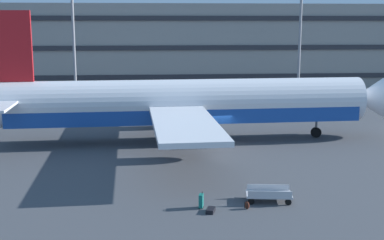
{
  "coord_description": "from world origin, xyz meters",
  "views": [
    {
      "loc": [
        -5.43,
        -41.52,
        10.09
      ],
      "look_at": [
        -2.47,
        -4.28,
        3.0
      ],
      "focal_mm": 47.97,
      "sensor_mm": 36.0,
      "label": 1
    }
  ],
  "objects_px": {
    "backpack_purple": "(247,205)",
    "airliner": "(181,104)",
    "suitcase_upright": "(201,201)",
    "suitcase_orange": "(211,210)",
    "baggage_cart": "(269,194)"
  },
  "relations": [
    {
      "from": "backpack_purple",
      "to": "airliner",
      "type": "bearing_deg",
      "value": 98.97
    },
    {
      "from": "suitcase_upright",
      "to": "suitcase_orange",
      "type": "distance_m",
      "value": 0.88
    },
    {
      "from": "suitcase_upright",
      "to": "backpack_purple",
      "type": "bearing_deg",
      "value": -7.69
    },
    {
      "from": "backpack_purple",
      "to": "baggage_cart",
      "type": "xyz_separation_m",
      "value": [
        1.45,
        1.08,
        0.22
      ]
    },
    {
      "from": "airliner",
      "to": "backpack_purple",
      "type": "relative_size",
      "value": 78.07
    },
    {
      "from": "airliner",
      "to": "baggage_cart",
      "type": "bearing_deg",
      "value": -75.36
    },
    {
      "from": "airliner",
      "to": "backpack_purple",
      "type": "distance_m",
      "value": 17.28
    },
    {
      "from": "suitcase_orange",
      "to": "baggage_cart",
      "type": "distance_m",
      "value": 3.81
    },
    {
      "from": "baggage_cart",
      "to": "suitcase_upright",
      "type": "bearing_deg",
      "value": -169.42
    },
    {
      "from": "suitcase_orange",
      "to": "baggage_cart",
      "type": "height_order",
      "value": "baggage_cart"
    },
    {
      "from": "airliner",
      "to": "suitcase_orange",
      "type": "relative_size",
      "value": 44.4
    },
    {
      "from": "suitcase_upright",
      "to": "backpack_purple",
      "type": "height_order",
      "value": "suitcase_upright"
    },
    {
      "from": "baggage_cart",
      "to": "airliner",
      "type": "bearing_deg",
      "value": 104.64
    },
    {
      "from": "airliner",
      "to": "backpack_purple",
      "type": "height_order",
      "value": "airliner"
    },
    {
      "from": "airliner",
      "to": "suitcase_upright",
      "type": "xyz_separation_m",
      "value": [
        0.13,
        -16.46,
        -2.85
      ]
    }
  ]
}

